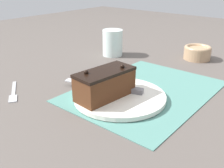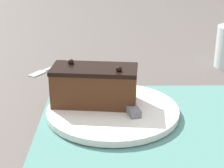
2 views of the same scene
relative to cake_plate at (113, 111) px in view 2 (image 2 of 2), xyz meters
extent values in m
plane|color=#544C47|center=(0.09, -0.02, -0.01)|extent=(3.00, 3.00, 0.00)
cube|color=slate|center=(0.09, -0.02, -0.01)|extent=(0.46, 0.34, 0.00)
cylinder|color=white|center=(0.00, 0.00, 0.00)|extent=(0.25, 0.25, 0.01)
cube|color=#512D19|center=(-0.04, 0.02, 0.04)|extent=(0.17, 0.09, 0.07)
cube|color=black|center=(-0.04, 0.02, 0.08)|extent=(0.17, 0.09, 0.01)
sphere|color=black|center=(-0.08, 0.04, 0.08)|extent=(0.01, 0.01, 0.01)
sphere|color=black|center=(0.01, 0.00, 0.08)|extent=(0.01, 0.01, 0.01)
cube|color=slate|center=(0.03, -0.01, 0.01)|extent=(0.04, 0.08, 0.01)
cube|color=#B7BABF|center=(0.00, 0.11, 0.01)|extent=(0.07, 0.17, 0.00)
cube|color=#B7BABF|center=(-0.15, 0.29, -0.01)|extent=(0.07, 0.09, 0.01)
cube|color=#B7BABF|center=(-0.19, 0.23, -0.01)|extent=(0.04, 0.05, 0.01)
camera|label=1|loc=(-0.52, -0.40, 0.32)|focal=42.00mm
camera|label=2|loc=(-0.01, -0.65, 0.32)|focal=60.00mm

